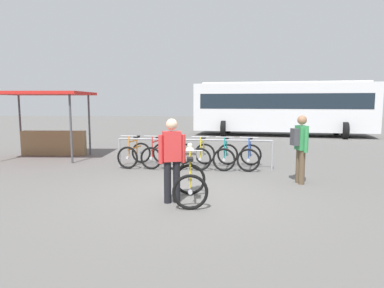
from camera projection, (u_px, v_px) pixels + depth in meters
name	position (u px, v px, depth m)	size (l,w,h in m)	color
ground_plane	(187.00, 195.00, 7.27)	(80.00, 80.00, 0.00)	#605E5B
bike_rack_rail	(194.00, 145.00, 10.08)	(4.60, 0.28, 0.88)	#99999E
racked_bike_orange	(135.00, 154.00, 10.53)	(0.84, 1.20, 0.97)	black
racked_bike_red	(157.00, 154.00, 10.44)	(0.83, 1.18, 0.97)	black
racked_bike_black	(179.00, 155.00, 10.36)	(0.83, 1.18, 0.97)	black
racked_bike_yellow	(202.00, 155.00, 10.27)	(0.76, 1.17, 0.98)	black
racked_bike_teal	(226.00, 156.00, 10.18)	(0.79, 1.18, 0.97)	black
racked_bike_blue	(250.00, 156.00, 10.09)	(0.83, 1.19, 0.97)	black
featured_bicycle	(190.00, 176.00, 6.82)	(0.76, 1.23, 1.09)	black
person_with_featured_bike	(172.00, 157.00, 6.59)	(0.50, 0.30, 1.64)	black
pedestrian_with_backpack	(300.00, 145.00, 8.15)	(0.38, 0.52, 1.64)	brown
bus_distant	(282.00, 106.00, 19.90)	(10.25, 4.30, 3.08)	silver
market_stall	(48.00, 118.00, 12.12)	(3.21, 2.45, 2.30)	#4C4C51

